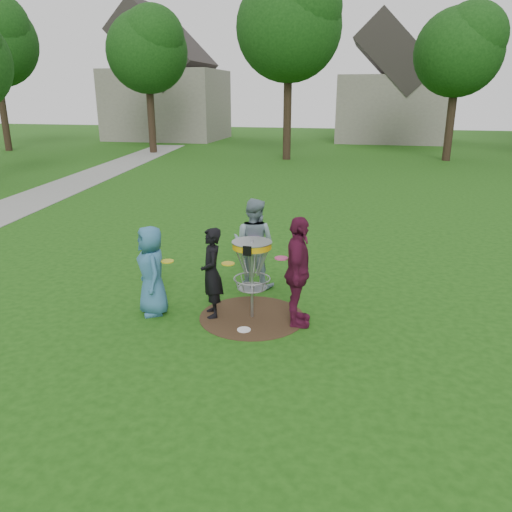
% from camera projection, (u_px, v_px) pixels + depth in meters
% --- Properties ---
extents(ground, '(100.00, 100.00, 0.00)m').
position_uv_depth(ground, '(252.00, 317.00, 8.51)').
color(ground, '#19470F').
rests_on(ground, ground).
extents(dirt_patch, '(1.80, 1.80, 0.01)m').
position_uv_depth(dirt_patch, '(252.00, 317.00, 8.51)').
color(dirt_patch, '#47331E').
rests_on(dirt_patch, ground).
extents(concrete_path, '(7.75, 39.92, 0.02)m').
position_uv_depth(concrete_path, '(34.00, 199.00, 18.04)').
color(concrete_path, '#9E9E99').
rests_on(concrete_path, ground).
extents(player_blue, '(0.84, 0.91, 1.55)m').
position_uv_depth(player_blue, '(152.00, 271.00, 8.44)').
color(player_blue, teal).
rests_on(player_blue, ground).
extents(player_black, '(0.57, 0.67, 1.55)m').
position_uv_depth(player_black, '(212.00, 273.00, 8.34)').
color(player_black, black).
rests_on(player_black, ground).
extents(player_grey, '(0.95, 0.80, 1.75)m').
position_uv_depth(player_grey, '(254.00, 243.00, 9.66)').
color(player_grey, gray).
rests_on(player_grey, ground).
extents(player_maroon, '(0.54, 1.10, 1.82)m').
position_uv_depth(player_maroon, '(298.00, 272.00, 7.98)').
color(player_maroon, '#591431').
rests_on(player_maroon, ground).
extents(disc_on_grass, '(0.22, 0.22, 0.02)m').
position_uv_depth(disc_on_grass, '(244.00, 330.00, 8.02)').
color(disc_on_grass, white).
rests_on(disc_on_grass, ground).
extents(disc_golf_basket, '(0.66, 0.67, 1.38)m').
position_uv_depth(disc_golf_basket, '(252.00, 260.00, 8.20)').
color(disc_golf_basket, '#9EA0A5').
rests_on(disc_golf_basket, ground).
extents(held_discs, '(2.14, 1.57, 0.18)m').
position_uv_depth(held_discs, '(233.00, 254.00, 8.49)').
color(held_discs, gold).
rests_on(held_discs, ground).
extents(tree_row, '(51.20, 17.42, 9.90)m').
position_uv_depth(tree_row, '(352.00, 41.00, 25.67)').
color(tree_row, '#38281C').
rests_on(tree_row, ground).
extents(house_row, '(44.50, 10.65, 11.62)m').
position_uv_depth(house_row, '(417.00, 87.00, 36.88)').
color(house_row, gray).
rests_on(house_row, ground).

